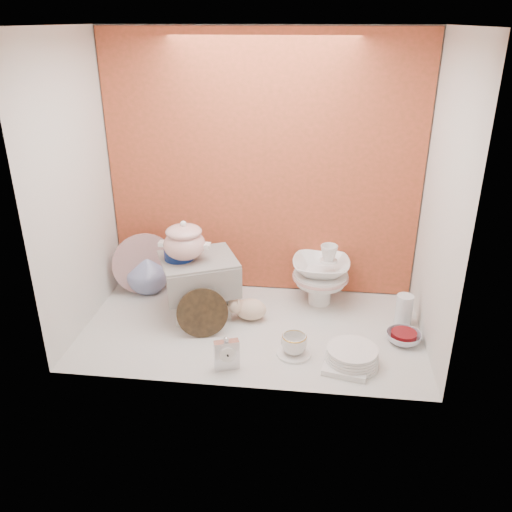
{
  "coord_description": "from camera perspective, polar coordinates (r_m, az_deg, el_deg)",
  "views": [
    {
      "loc": [
        0.31,
        -2.41,
        1.53
      ],
      "look_at": [
        0.02,
        0.02,
        0.42
      ],
      "focal_mm": 36.98,
      "sensor_mm": 36.0,
      "label": 1
    }
  ],
  "objects": [
    {
      "name": "blue_white_vase",
      "position": [
        3.26,
        -11.7,
        -1.49
      ],
      "size": [
        0.33,
        0.33,
        0.27
      ],
      "primitive_type": "imported",
      "rotation": [
        0.0,
        0.0,
        0.28
      ],
      "color": "silver",
      "rests_on": "ground"
    },
    {
      "name": "soup_tureen",
      "position": [
        2.82,
        -7.76,
        1.66
      ],
      "size": [
        0.28,
        0.28,
        0.23
      ],
      "primitive_type": null,
      "rotation": [
        0.0,
        0.0,
        -0.08
      ],
      "color": "white",
      "rests_on": "step_stool"
    },
    {
      "name": "porcelain_tower",
      "position": [
        3.05,
        7.0,
        -1.96
      ],
      "size": [
        0.36,
        0.36,
        0.37
      ],
      "primitive_type": null,
      "rotation": [
        0.0,
        0.0,
        0.1
      ],
      "color": "white",
      "rests_on": "ground"
    },
    {
      "name": "dinner_plate_stack",
      "position": [
        2.62,
        10.32,
        -10.61
      ],
      "size": [
        0.33,
        0.33,
        0.09
      ],
      "primitive_type": "cylinder",
      "rotation": [
        0.0,
        0.0,
        -0.3
      ],
      "color": "white",
      "rests_on": "ground"
    },
    {
      "name": "mantel_clock",
      "position": [
        2.53,
        -3.2,
        -10.46
      ],
      "size": [
        0.13,
        0.08,
        0.17
      ],
      "primitive_type": "cube",
      "rotation": [
        0.0,
        0.0,
        0.36
      ],
      "color": "silver",
      "rests_on": "ground"
    },
    {
      "name": "lattice_dish",
      "position": [
        2.61,
        9.77,
        -11.51
      ],
      "size": [
        0.25,
        0.25,
        0.03
      ],
      "primitive_type": "cube",
      "rotation": [
        0.0,
        0.0,
        -0.2
      ],
      "color": "white",
      "rests_on": "ground"
    },
    {
      "name": "clear_glass_vase",
      "position": [
        2.96,
        15.69,
        -5.69
      ],
      "size": [
        0.12,
        0.12,
        0.18
      ],
      "primitive_type": "cylinder",
      "rotation": [
        0.0,
        0.0,
        0.35
      ],
      "color": "silver",
      "rests_on": "ground"
    },
    {
      "name": "crystal_bowl",
      "position": [
        2.85,
        15.66,
        -8.5
      ],
      "size": [
        0.2,
        0.2,
        0.06
      ],
      "primitive_type": "imported",
      "rotation": [
        0.0,
        0.0,
        -0.12
      ],
      "color": "silver",
      "rests_on": "ground"
    },
    {
      "name": "cobalt_bowl",
      "position": [
        2.87,
        -8.34,
        0.27
      ],
      "size": [
        0.17,
        0.17,
        0.06
      ],
      "primitive_type": "cylinder",
      "rotation": [
        0.0,
        0.0,
        -0.05
      ],
      "color": "#0B1D55",
      "rests_on": "step_stool"
    },
    {
      "name": "lacquer_tray",
      "position": [
        2.76,
        -5.82,
        -6.16
      ],
      "size": [
        0.28,
        0.13,
        0.27
      ],
      "primitive_type": null,
      "rotation": [
        0.0,
        0.0,
        0.26
      ],
      "color": "black",
      "rests_on": "ground"
    },
    {
      "name": "gold_rim_teacup",
      "position": [
        2.64,
        4.15,
        -9.45
      ],
      "size": [
        0.14,
        0.14,
        0.1
      ],
      "primitive_type": "imported",
      "rotation": [
        0.0,
        0.0,
        0.09
      ],
      "color": "white",
      "rests_on": "teacup_saucer"
    },
    {
      "name": "step_stool",
      "position": [
        2.95,
        -6.16,
        -3.2
      ],
      "size": [
        0.5,
        0.48,
        0.34
      ],
      "primitive_type": null,
      "rotation": [
        0.0,
        0.0,
        0.43
      ],
      "color": "silver",
      "rests_on": "ground"
    },
    {
      "name": "ground",
      "position": [
        2.87,
        -0.45,
        -7.8
      ],
      "size": [
        1.8,
        1.8,
        0.0
      ],
      "primitive_type": "plane",
      "color": "silver",
      "rests_on": "ground"
    },
    {
      "name": "plush_pig",
      "position": [
        2.91,
        -0.6,
        -5.75
      ],
      "size": [
        0.24,
        0.18,
        0.13
      ],
      "primitive_type": "ellipsoid",
      "rotation": [
        0.0,
        0.0,
        -0.13
      ],
      "color": "beige",
      "rests_on": "ground"
    },
    {
      "name": "niche_shell",
      "position": [
        2.68,
        -0.02,
        11.44
      ],
      "size": [
        1.86,
        1.03,
        1.53
      ],
      "color": "#C94D32",
      "rests_on": "ground"
    },
    {
      "name": "floral_platter",
      "position": [
        3.21,
        -11.98,
        -0.85
      ],
      "size": [
        0.36,
        0.19,
        0.38
      ],
      "primitive_type": null,
      "rotation": [
        0.0,
        0.0,
        0.42
      ],
      "color": "silver",
      "rests_on": "ground"
    },
    {
      "name": "teacup_saucer",
      "position": [
        2.67,
        4.11,
        -10.46
      ],
      "size": [
        0.21,
        0.21,
        0.01
      ],
      "primitive_type": "cylinder",
      "rotation": [
        0.0,
        0.0,
        0.23
      ],
      "color": "white",
      "rests_on": "ground"
    }
  ]
}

